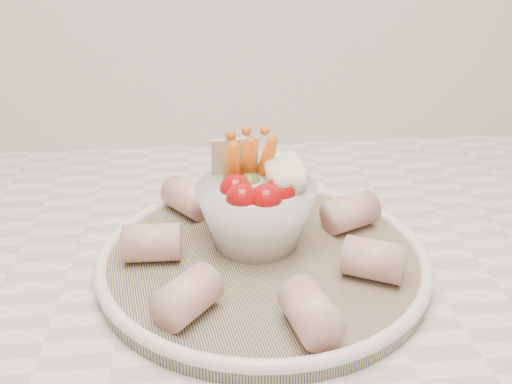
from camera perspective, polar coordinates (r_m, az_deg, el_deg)
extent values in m
cube|color=white|center=(0.59, -1.11, -7.61)|extent=(2.04, 0.62, 0.04)
cylinder|color=navy|center=(0.55, 0.72, -6.91)|extent=(0.36, 0.36, 0.01)
torus|color=white|center=(0.55, 0.73, -6.25)|extent=(0.31, 0.31, 0.01)
sphere|color=#AD0B0C|center=(0.51, -1.42, -0.73)|extent=(0.03, 0.03, 0.03)
sphere|color=#AD0B0C|center=(0.51, 1.00, -0.81)|extent=(0.03, 0.03, 0.03)
sphere|color=#AD0B0C|center=(0.53, 2.48, -0.05)|extent=(0.03, 0.03, 0.03)
sphere|color=#AD0B0C|center=(0.53, -2.08, 0.26)|extent=(0.03, 0.03, 0.03)
sphere|color=#536D24|center=(0.55, -0.69, 0.77)|extent=(0.02, 0.02, 0.02)
cone|color=orange|center=(0.55, -2.40, 2.23)|extent=(0.02, 0.04, 0.07)
cone|color=orange|center=(0.56, -0.84, 2.73)|extent=(0.03, 0.05, 0.07)
cone|color=orange|center=(0.56, 1.01, 2.75)|extent=(0.04, 0.05, 0.07)
sphere|color=white|center=(0.55, 2.79, 1.42)|extent=(0.03, 0.03, 0.03)
sphere|color=white|center=(0.53, 3.24, 0.54)|extent=(0.03, 0.03, 0.03)
sphere|color=white|center=(0.57, 2.58, 2.14)|extent=(0.03, 0.03, 0.03)
cube|color=beige|center=(0.56, -2.13, 3.09)|extent=(0.05, 0.02, 0.05)
cylinder|color=#BF5957|center=(0.59, 9.42, -2.00)|extent=(0.06, 0.05, 0.04)
cylinder|color=#BF5957|center=(0.63, 2.06, 0.38)|extent=(0.05, 0.06, 0.04)
cylinder|color=#BF5957|center=(0.62, -6.82, -0.57)|extent=(0.06, 0.06, 0.04)
cylinder|color=#BF5957|center=(0.54, -10.38, -5.00)|extent=(0.05, 0.04, 0.04)
cylinder|color=#BF5957|center=(0.46, -6.92, -10.34)|extent=(0.06, 0.06, 0.04)
cylinder|color=#BF5957|center=(0.45, 5.51, -11.90)|extent=(0.05, 0.06, 0.04)
cylinder|color=#BF5957|center=(0.51, 11.69, -6.65)|extent=(0.06, 0.06, 0.04)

